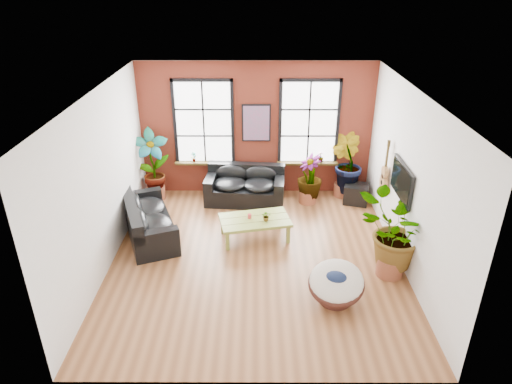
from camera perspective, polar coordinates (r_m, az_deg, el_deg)
room at (r=9.02m, az=-0.01°, el=1.56°), size 6.04×6.54×3.54m
sofa_back at (r=11.86m, az=-1.35°, el=0.77°), size 2.09×1.15×0.93m
sofa_left at (r=10.59m, az=-13.53°, el=-3.44°), size 1.68×2.42×0.88m
coffee_table at (r=10.19m, az=-0.15°, el=-3.65°), size 1.68×1.18×0.59m
papasan_chair at (r=8.51m, az=10.00°, el=-11.19°), size 1.27×1.28×0.76m
poster at (r=11.79m, az=0.04°, el=8.61°), size 0.74×0.06×0.98m
tv_wall_unit at (r=9.95m, az=17.15°, el=1.48°), size 0.13×1.86×1.20m
media_box at (r=12.09m, az=12.41°, el=-0.23°), size 0.72×0.66×0.51m
pot_back_left at (r=12.36m, az=-12.37°, el=-0.02°), size 0.61×0.61×0.35m
pot_back_right at (r=12.44m, az=10.76°, el=0.30°), size 0.47×0.47×0.34m
pot_right_wall at (r=9.54m, az=16.36°, el=-8.89°), size 0.64×0.64×0.38m
pot_mid at (r=11.95m, az=6.45°, el=-0.55°), size 0.52×0.52×0.33m
floor_plant_back_left at (r=12.00m, az=-12.87°, el=3.57°), size 1.09×0.92×1.76m
floor_plant_back_right at (r=12.14m, az=11.19°, el=3.56°), size 1.10×1.11×1.57m
floor_plant_right_wall at (r=9.19m, az=17.03°, el=-4.97°), size 1.76×1.67×1.54m
floor_plant_mid at (r=11.75m, az=6.74°, el=1.95°), size 0.86×0.86×1.16m
table_plant at (r=10.04m, az=1.30°, el=-3.01°), size 0.21×0.18×0.23m
sill_plant_left at (r=12.16m, az=-7.79°, el=4.35°), size 0.17×0.17×0.27m
sill_plant_right at (r=12.16m, az=8.09°, el=4.34°), size 0.19×0.19×0.27m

